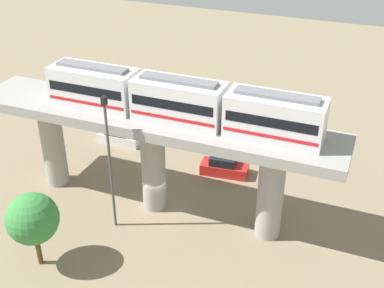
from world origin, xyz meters
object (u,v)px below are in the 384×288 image
Objects in this scene: parked_car_red at (224,166)px; parked_car_silver at (188,132)px; tree_near_viaduct at (268,112)px; signal_post at (110,159)px; parked_car_white at (120,136)px; train at (179,101)px; tree_mid_lot at (33,219)px.

parked_car_red and parked_car_silver have the same top height.
tree_near_viaduct is 0.43× the size of signal_post.
signal_post is (-11.62, -6.04, 5.21)m from parked_car_white.
parked_car_silver is (3.35, -5.96, 0.00)m from parked_car_white.
train is at bearing -151.21° from parked_car_silver.
signal_post is at bearing 157.56° from tree_near_viaduct.
tree_mid_lot is (-23.35, 10.09, 0.77)m from tree_near_viaduct.
train is 15.23m from parked_car_silver.
parked_car_silver is (11.56, 4.08, -9.03)m from train.
tree_near_viaduct is at bearing -60.38° from parked_car_silver.
signal_post is (5.66, -2.79, 2.08)m from tree_mid_lot.
train reaches higher than parked_car_silver.
train is 4.37× the size of tree_near_viaduct.
parked_car_silver is 8.22m from tree_near_viaduct.
parked_car_white is at bearing 128.66° from parked_car_silver.
parked_car_red is 0.40× the size of signal_post.
tree_near_viaduct is at bearing -67.93° from parked_car_white.
parked_car_white is 6.84m from parked_car_silver.
parked_car_red is at bearing -12.02° from train.
signal_post is at bearing -154.90° from parked_car_white.
train is at bearing 161.51° from parked_car_red.
parked_car_silver is 15.84m from signal_post.
train is at bearing -131.68° from parked_car_white.
tree_mid_lot is at bearing -178.12° from parked_car_silver.
parked_car_silver is at bearing -7.48° from tree_mid_lot.
parked_car_red is 0.99× the size of parked_car_silver.
train reaches higher than parked_car_red.
parked_car_white is 0.96× the size of parked_car_silver.
train is 4.62× the size of parked_car_silver.
parked_car_white is 0.75× the size of tree_mid_lot.
train is 11.32m from parked_car_red.
train is 4.80× the size of parked_car_white.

